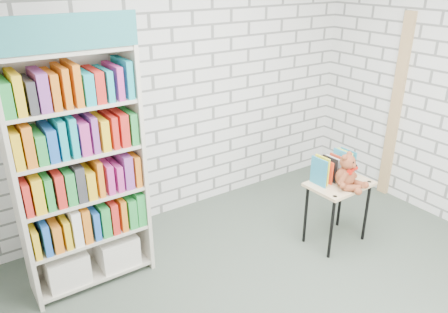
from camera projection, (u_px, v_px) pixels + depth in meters
ground at (302, 312)px, 3.45m from camera, size 4.50×4.50×0.00m
room_shell at (322, 93)px, 2.74m from camera, size 4.52×4.02×2.81m
bookshelf at (79, 172)px, 3.45m from camera, size 1.00×0.39×2.24m
display_table at (339, 191)px, 4.15m from camera, size 0.61×0.44×0.64m
table_books at (333, 167)px, 4.14m from camera, size 0.42×0.20×0.25m
teddy_bear at (348, 174)px, 3.98m from camera, size 0.30×0.30×0.34m
door_trim at (396, 109)px, 4.90m from camera, size 0.05×0.12×2.10m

